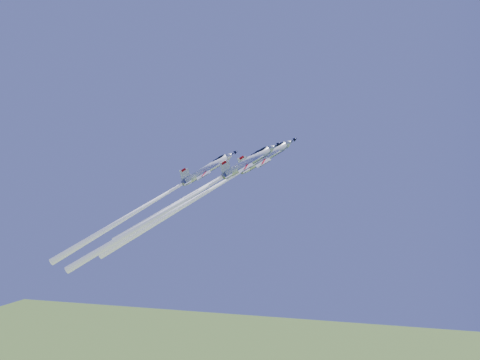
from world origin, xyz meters
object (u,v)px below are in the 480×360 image
(jet_right, at_px, (179,203))
(jet_slot, at_px, (149,204))
(jet_left, at_px, (198,191))
(jet_lead, at_px, (204,194))

(jet_right, relative_size, jet_slot, 1.09)
(jet_left, xyz_separation_m, jet_slot, (-6.68, -13.46, -2.83))
(jet_right, height_order, jet_slot, jet_right)
(jet_lead, height_order, jet_left, jet_lead)
(jet_lead, height_order, jet_slot, jet_lead)
(jet_lead, bearing_deg, jet_left, -171.77)
(jet_lead, distance_m, jet_left, 7.44)
(jet_lead, height_order, jet_right, jet_lead)
(jet_left, bearing_deg, jet_right, -17.23)
(jet_left, relative_size, jet_slot, 0.94)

